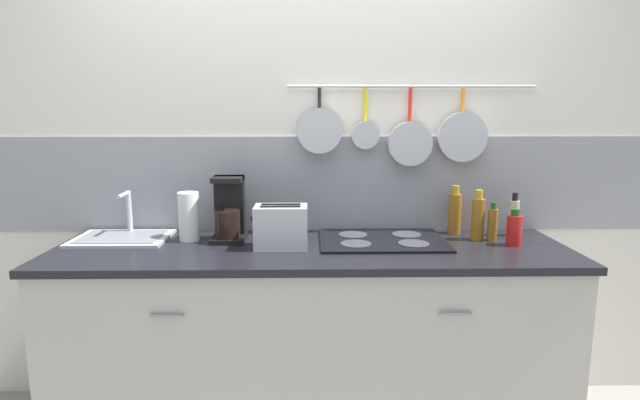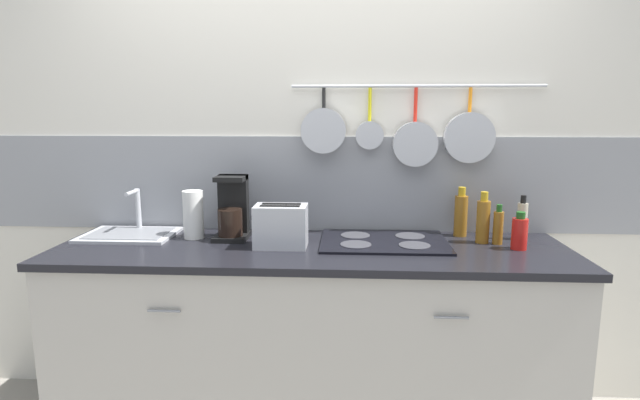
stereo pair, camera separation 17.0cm
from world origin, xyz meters
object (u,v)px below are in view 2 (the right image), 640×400
Objects in this scene: bottle_dish_soap at (520,233)px; bottle_vinegar at (522,220)px; bottle_sesame_oil at (498,227)px; bottle_cooking_wine at (461,214)px; paper_towel_roll at (193,215)px; toaster at (281,226)px; bottle_olive_oil at (483,220)px; coffee_maker at (232,212)px.

bottle_dish_soap is 0.79× the size of bottle_vinegar.
bottle_sesame_oil is 0.18m from bottle_vinegar.
bottle_cooking_wine reaches higher than bottle_sesame_oil.
toaster is at bearing -16.54° from paper_towel_roll.
bottle_olive_oil is 0.23m from bottle_vinegar.
bottle_cooking_wine reaches higher than bottle_olive_oil.
paper_towel_roll is 1.57m from bottle_dish_soap.
coffee_maker is 1.23m from bottle_olive_oil.
bottle_cooking_wine reaches higher than paper_towel_roll.
paper_towel_roll is 0.95× the size of bottle_cooking_wine.
toaster is 0.98m from bottle_olive_oil.
paper_towel_roll is at bearing 179.59° from bottle_olive_oil.
bottle_dish_soap is (1.37, -0.13, -0.05)m from coffee_maker.
coffee_maker is 1.38m from bottle_dish_soap.
paper_towel_roll reaches higher than bottle_dish_soap.
coffee_maker reaches higher than bottle_sesame_oil.
bottle_olive_oil reaches higher than bottle_vinegar.
bottle_sesame_oil is (0.14, -0.15, -0.03)m from bottle_cooking_wine.
bottle_olive_oil is at bearing -60.02° from bottle_cooking_wine.
bottle_sesame_oil is at bearing -16.25° from bottle_olive_oil.
coffee_maker reaches higher than toaster.
coffee_maker is 1.42× the size of bottle_vinegar.
bottle_olive_oil is (0.97, 0.13, 0.01)m from toaster.
bottle_vinegar is at bearing 20.74° from bottle_olive_oil.
bottle_olive_oil reaches higher than bottle_sesame_oil.
bottle_cooking_wine is 1.31× the size of bottle_sesame_oil.
bottle_cooking_wine is 0.21m from bottle_sesame_oil.
bottle_vinegar is (1.64, 0.07, -0.02)m from paper_towel_roll.
paper_towel_roll is 1.08× the size of bottle_vinegar.
paper_towel_roll is at bearing -177.55° from bottle_vinegar.
bottle_vinegar is (0.21, 0.08, -0.01)m from bottle_olive_oil.
bottle_vinegar is at bearing 9.95° from toaster.
bottle_olive_oil is (1.23, -0.02, -0.02)m from coffee_maker.
coffee_maker is 1.30m from bottle_sesame_oil.
paper_towel_roll is 1.25× the size of bottle_sesame_oil.
bottle_sesame_oil is (1.30, -0.04, -0.05)m from coffee_maker.
bottle_olive_oil is 1.30× the size of bottle_sesame_oil.
coffee_maker reaches higher than bottle_dish_soap.
coffee_maker is at bearing 3.72° from paper_towel_roll.
bottle_olive_oil reaches higher than paper_towel_roll.
coffee_maker is (0.19, 0.01, 0.01)m from paper_towel_roll.
bottle_dish_soap is (1.57, -0.12, -0.04)m from paper_towel_roll.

